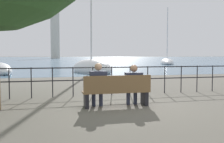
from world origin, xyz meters
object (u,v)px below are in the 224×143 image
object	(u,v)px
sailboat_0	(91,68)
sailboat_1	(167,62)
park_bench	(117,91)
harbor_lighthouse	(55,32)
seated_person_right	(133,83)
seated_person_left	(98,83)

from	to	relation	value
sailboat_0	sailboat_1	world-z (taller)	sailboat_0
park_bench	sailboat_0	size ratio (longest dim) A/B	0.17
park_bench	sailboat_1	bearing A→B (deg)	61.59
sailboat_1	harbor_lighthouse	xyz separation A→B (m)	(-16.80, 86.15, 12.39)
seated_person_right	sailboat_0	size ratio (longest dim) A/B	0.10
seated_person_left	seated_person_right	distance (m)	1.04
seated_person_right	seated_person_left	bearing A→B (deg)	-179.92
park_bench	seated_person_right	xyz separation A→B (m)	(0.52, 0.08, 0.22)
harbor_lighthouse	seated_person_right	bearing A→B (deg)	-89.91
seated_person_right	sailboat_0	world-z (taller)	sailboat_0
park_bench	seated_person_right	size ratio (longest dim) A/B	1.62
seated_person_right	sailboat_0	bearing A→B (deg)	85.95
seated_person_left	sailboat_1	size ratio (longest dim) A/B	0.13
park_bench	seated_person_right	distance (m)	0.57
sailboat_0	sailboat_1	distance (m)	23.55
sailboat_1	seated_person_left	bearing A→B (deg)	-95.74
sailboat_0	sailboat_1	xyz separation A→B (m)	(15.62, 17.62, -0.08)
park_bench	seated_person_left	distance (m)	0.58
seated_person_left	harbor_lighthouse	world-z (taller)	harbor_lighthouse
sailboat_0	harbor_lighthouse	xyz separation A→B (m)	(-1.17, 103.78, 12.31)
seated_person_right	park_bench	bearing A→B (deg)	-171.50
park_bench	harbor_lighthouse	size ratio (longest dim) A/B	0.07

